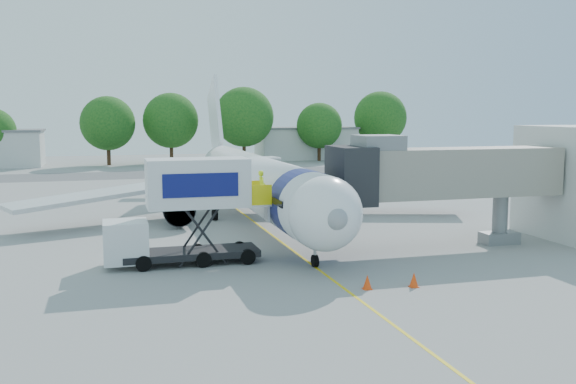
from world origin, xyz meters
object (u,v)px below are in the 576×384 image
object	(u,v)px
aircraft	(255,182)
ground_tug	(324,315)
jet_bridge	(434,174)
catering_hiloader	(185,212)

from	to	relation	value
aircraft	ground_tug	bearing A→B (deg)	-96.92
aircraft	jet_bridge	bearing A→B (deg)	-54.30
jet_bridge	ground_tug	world-z (taller)	jet_bridge
aircraft	catering_hiloader	bearing A→B (deg)	-119.40
aircraft	catering_hiloader	xyz separation A→B (m)	(-6.27, -11.12, -0.19)
aircraft	ground_tug	world-z (taller)	aircraft
catering_hiloader	ground_tug	size ratio (longest dim) A/B	2.42
aircraft	catering_hiloader	size ratio (longest dim) A/B	4.44
aircraft	catering_hiloader	world-z (taller)	aircraft
ground_tug	catering_hiloader	bearing A→B (deg)	87.83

